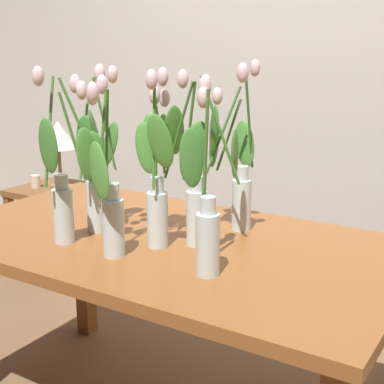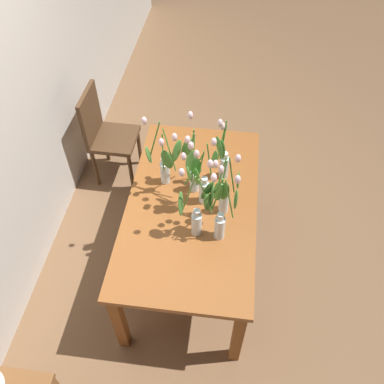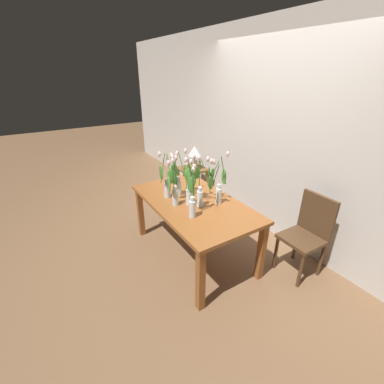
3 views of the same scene
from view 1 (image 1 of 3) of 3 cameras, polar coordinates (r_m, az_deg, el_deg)
name	(u,v)px [view 1 (image 1 of 3)]	position (r m, az deg, el deg)	size (l,w,h in m)	color
room_wall_rear	(307,50)	(2.94, 11.50, 13.86)	(9.00, 0.10, 2.70)	beige
dining_table	(164,263)	(1.96, -2.82, -7.14)	(1.60, 0.90, 0.74)	brown
tulip_vase_0	(235,171)	(1.97, 4.33, 2.14)	(0.15, 0.27, 0.59)	silver
tulip_vase_1	(204,209)	(1.58, 1.20, -1.77)	(0.15, 0.12, 0.55)	silver
tulip_vase_2	(106,192)	(1.74, -8.71, 0.01)	(0.20, 0.18, 0.55)	silver
tulip_vase_3	(69,179)	(1.86, -12.33, 1.28)	(0.16, 0.25, 0.58)	silver
tulip_vase_4	(195,179)	(1.81, 0.29, 1.36)	(0.30, 0.18, 0.58)	silver
tulip_vase_5	(156,181)	(1.80, -3.61, 1.07)	(0.24, 0.24, 0.57)	silver
tulip_vase_6	(97,180)	(1.97, -9.59, 1.21)	(0.16, 0.23, 0.57)	silver
side_table	(56,206)	(3.50, -13.57, -1.42)	(0.44, 0.44, 0.55)	brown
table_lamp	(58,137)	(3.40, -13.34, 5.45)	(0.22, 0.22, 0.40)	olive
pillar_candle	(36,181)	(3.49, -15.48, 1.03)	(0.06, 0.06, 0.07)	beige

